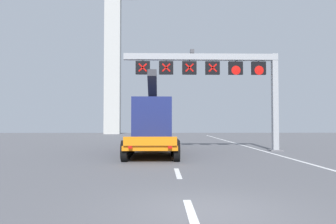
# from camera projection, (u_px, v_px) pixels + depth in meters

# --- Properties ---
(ground) EXTENTS (112.00, 112.00, 0.00)m
(ground) POSITION_uv_depth(u_px,v_px,m) (207.00, 211.00, 7.28)
(ground) COLOR #5B5B60
(lane_markings) EXTENTS (0.20, 48.27, 0.01)m
(lane_markings) POSITION_uv_depth(u_px,v_px,m) (170.00, 149.00, 24.10)
(lane_markings) COLOR silver
(lane_markings) RESTS_ON ground
(edge_line_right) EXTENTS (0.20, 63.00, 0.01)m
(edge_line_right) POSITION_uv_depth(u_px,v_px,m) (280.00, 156.00, 19.41)
(edge_line_right) COLOR silver
(edge_line_right) RESTS_ON ground
(overhead_lane_gantry) EXTENTS (11.29, 0.90, 7.26)m
(overhead_lane_gantry) POSITION_uv_depth(u_px,v_px,m) (219.00, 72.00, 22.89)
(overhead_lane_gantry) COLOR #9EA0A5
(overhead_lane_gantry) RESTS_ON ground
(heavy_haul_truck_orange) EXTENTS (3.04, 14.07, 5.30)m
(heavy_haul_truck_orange) POSITION_uv_depth(u_px,v_px,m) (153.00, 123.00, 23.95)
(heavy_haul_truck_orange) COLOR orange
(heavy_haul_truck_orange) RESTS_ON ground
(bridge_pylon_distant) EXTENTS (9.00, 2.00, 40.75)m
(bridge_pylon_distant) POSITION_uv_depth(u_px,v_px,m) (113.00, 19.00, 57.62)
(bridge_pylon_distant) COLOR #B7B7B2
(bridge_pylon_distant) RESTS_ON ground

